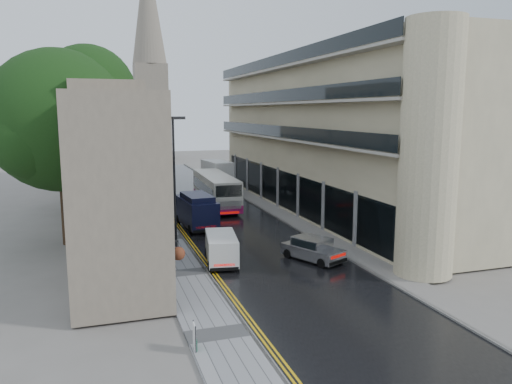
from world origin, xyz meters
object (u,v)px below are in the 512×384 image
tree_far (73,144)px  lamp_post_far (147,158)px  pedestrian (170,229)px  white_lorry (212,178)px  cream_bus (210,196)px  silver_hatchback (322,256)px  navy_van (190,215)px  tree_near (61,145)px  white_van (210,256)px  estate_sign (195,337)px  lamp_post_near (175,183)px

tree_far → lamp_post_far: 7.95m
pedestrian → white_lorry: bearing=-91.5°
cream_bus → silver_hatchback: (2.70, -17.89, -0.80)m
navy_van → pedestrian: (-1.89, -2.18, -0.38)m
tree_near → white_van: bearing=-47.7°
silver_hatchback → estate_sign: size_ratio=3.95×
tree_near → silver_hatchback: (14.67, -10.48, -6.18)m
tree_far → silver_hatchback: tree_far is taller
cream_bus → pedestrian: 10.62m
cream_bus → tree_near: bearing=-146.4°
cream_bus → navy_van: bearing=-112.0°
white_lorry → navy_van: size_ratio=1.27×
white_lorry → silver_hatchback: (0.24, -27.68, -1.09)m
tree_far → cream_bus: size_ratio=1.10×
silver_hatchback → estate_sign: (-9.22, -7.99, -0.14)m
cream_bus → lamp_post_near: (-4.85, -10.84, 2.91)m
silver_hatchback → pedestrian: 11.56m
white_van → estate_sign: size_ratio=4.03×
navy_van → white_lorry: bearing=67.6°
white_lorry → pedestrian: 20.55m
pedestrian → estate_sign: bearing=104.9°
estate_sign → white_lorry: bearing=78.4°
silver_hatchback → navy_van: bearing=94.1°
white_lorry → estate_sign: 36.80m
pedestrian → lamp_post_far: size_ratio=0.22×
cream_bus → lamp_post_far: bearing=119.7°
lamp_post_near → cream_bus: bearing=42.8°
white_lorry → cream_bus: bearing=-111.6°
white_lorry → estate_sign: white_lorry is taller
silver_hatchback → navy_van: size_ratio=0.72×
tree_near → cream_bus: bearing=31.8°
cream_bus → white_lorry: size_ratio=1.62×
white_lorry → navy_van: 17.85m
tree_near → pedestrian: bearing=-15.4°
navy_van → white_van: bearing=-97.8°
white_van → estate_sign: 9.86m
navy_van → tree_far: bearing=119.7°
tree_near → lamp_post_near: (7.12, -3.43, -2.46)m
navy_van → tree_near: bearing=177.7°
navy_van → lamp_post_near: size_ratio=0.63×
white_lorry → white_van: white_lorry is taller
cream_bus → estate_sign: size_ratio=11.26×
cream_bus → navy_van: (-3.16, -7.15, -0.14)m
tree_far → pedestrian: 17.11m
lamp_post_near → white_van: bearing=-102.1°
white_van → pedestrian: size_ratio=2.19×
cream_bus → pedestrian: cream_bus is taller
cream_bus → lamp_post_near: 12.23m
tree_far → estate_sign: tree_far is taller
cream_bus → tree_far: bearing=156.3°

